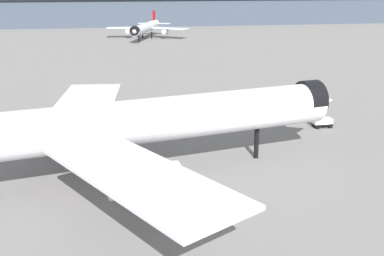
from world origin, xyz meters
TOP-DOWN VIEW (x-y plane):
  - ground at (0.00, 0.00)m, footprint 900.00×900.00m
  - airliner_near_gate at (2.32, -0.42)m, footprint 57.06×50.84m
  - airliner_far_taxiway at (-0.00, 143.81)m, footprint 35.13×39.14m
  - terminal_building at (19.24, 213.35)m, footprint 243.15×56.19m
  - baggage_tug_wing at (32.26, 17.89)m, footprint 3.38×2.24m
  - traffic_cone_wingtip at (27.14, 26.14)m, footprint 0.48×0.48m

SIDE VIEW (x-z plane):
  - ground at x=0.00m, z-range 0.00..0.00m
  - traffic_cone_wingtip at x=27.14m, z-range 0.00..0.60m
  - baggage_tug_wing at x=32.26m, z-range 0.05..1.90m
  - airliner_far_taxiway at x=0.00m, z-range -0.64..10.16m
  - airliner_near_gate at x=2.32m, z-range -0.94..14.88m
  - terminal_building at x=19.24m, z-range -4.48..20.20m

